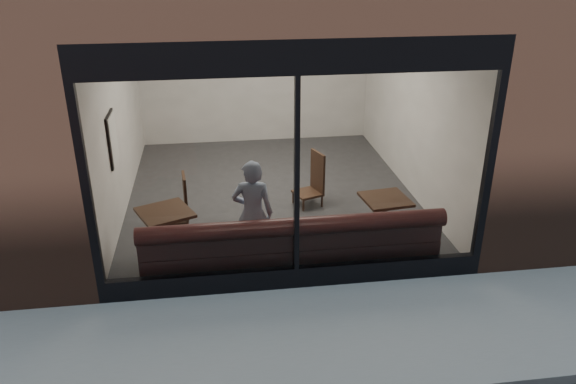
{
  "coord_description": "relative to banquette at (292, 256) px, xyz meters",
  "views": [
    {
      "loc": [
        -0.96,
        -4.1,
        4.18
      ],
      "look_at": [
        -0.06,
        2.4,
        1.22
      ],
      "focal_mm": 35.0,
      "sensor_mm": 36.0,
      "label": 1
    }
  ],
  "objects": [
    {
      "name": "sidewalk_near",
      "position": [
        0.0,
        -1.45,
        -0.22
      ],
      "size": [
        40.0,
        2.0,
        0.01
      ],
      "primitive_type": "cube",
      "color": "gray",
      "rests_on": "ground"
    },
    {
      "name": "host_building_pier_left",
      "position": [
        -3.75,
        5.55,
        1.38
      ],
      "size": [
        2.5,
        12.0,
        3.2
      ],
      "primitive_type": "cube",
      "color": "brown",
      "rests_on": "ground"
    },
    {
      "name": "host_building_pier_right",
      "position": [
        3.75,
        5.55,
        1.38
      ],
      "size": [
        2.5,
        12.0,
        3.2
      ],
      "primitive_type": "cube",
      "color": "brown",
      "rests_on": "ground"
    },
    {
      "name": "host_building_backfill",
      "position": [
        0.0,
        8.55,
        1.38
      ],
      "size": [
        5.0,
        6.0,
        3.2
      ],
      "primitive_type": "cube",
      "color": "brown",
      "rests_on": "ground"
    },
    {
      "name": "cafe_floor",
      "position": [
        0.0,
        2.55,
        -0.21
      ],
      "size": [
        6.0,
        6.0,
        0.0
      ],
      "primitive_type": "plane",
      "color": "#2D2D30",
      "rests_on": "ground"
    },
    {
      "name": "cafe_ceiling",
      "position": [
        0.0,
        2.55,
        2.97
      ],
      "size": [
        6.0,
        6.0,
        0.0
      ],
      "primitive_type": "plane",
      "rotation": [
        3.14,
        0.0,
        0.0
      ],
      "color": "white",
      "rests_on": "host_building_upper"
    },
    {
      "name": "cafe_wall_back",
      "position": [
        0.0,
        5.54,
        1.37
      ],
      "size": [
        5.0,
        0.0,
        5.0
      ],
      "primitive_type": "plane",
      "rotation": [
        1.57,
        0.0,
        0.0
      ],
      "color": "silver",
      "rests_on": "ground"
    },
    {
      "name": "cafe_wall_left",
      "position": [
        -2.49,
        2.55,
        1.37
      ],
      "size": [
        0.0,
        6.0,
        6.0
      ],
      "primitive_type": "plane",
      "rotation": [
        1.57,
        0.0,
        1.57
      ],
      "color": "silver",
      "rests_on": "ground"
    },
    {
      "name": "cafe_wall_right",
      "position": [
        2.49,
        2.55,
        1.37
      ],
      "size": [
        0.0,
        6.0,
        6.0
      ],
      "primitive_type": "plane",
      "rotation": [
        1.57,
        0.0,
        -1.57
      ],
      "color": "silver",
      "rests_on": "ground"
    },
    {
      "name": "storefront_kick",
      "position": [
        0.0,
        -0.4,
        -0.08
      ],
      "size": [
        5.0,
        0.1,
        0.3
      ],
      "primitive_type": "cube",
      "color": "black",
      "rests_on": "ground"
    },
    {
      "name": "storefront_header",
      "position": [
        0.0,
        -0.4,
        2.77
      ],
      "size": [
        5.0,
        0.1,
        0.4
      ],
      "primitive_type": "cube",
      "color": "black",
      "rests_on": "host_building_upper"
    },
    {
      "name": "storefront_mullion",
      "position": [
        0.0,
        -0.4,
        1.32
      ],
      "size": [
        0.06,
        0.1,
        2.5
      ],
      "primitive_type": "cube",
      "color": "black",
      "rests_on": "storefront_kick"
    },
    {
      "name": "storefront_glass",
      "position": [
        0.0,
        -0.43,
        1.33
      ],
      "size": [
        4.8,
        0.0,
        4.8
      ],
      "primitive_type": "plane",
      "rotation": [
        1.57,
        0.0,
        0.0
      ],
      "color": "white",
      "rests_on": "storefront_kick"
    },
    {
      "name": "banquette",
      "position": [
        0.0,
        0.0,
        0.0
      ],
      "size": [
        4.0,
        0.55,
        0.45
      ],
      "primitive_type": "cube",
      "color": "#371514",
      "rests_on": "cafe_floor"
    },
    {
      "name": "person",
      "position": [
        -0.5,
        0.28,
        0.55
      ],
      "size": [
        0.62,
        0.45,
        1.55
      ],
      "primitive_type": "imported",
      "rotation": [
        0.0,
        0.0,
        2.98
      ],
      "color": "#8D9DBC",
      "rests_on": "cafe_floor"
    },
    {
      "name": "cafe_table_left",
      "position": [
        -1.69,
        0.55,
        0.52
      ],
      "size": [
        0.89,
        0.89,
        0.04
      ],
      "primitive_type": "cube",
      "rotation": [
        0.0,
        0.0,
        0.41
      ],
      "color": "#322113",
      "rests_on": "cafe_floor"
    },
    {
      "name": "cafe_table_right",
      "position": [
        1.46,
        0.55,
        0.52
      ],
      "size": [
        0.71,
        0.71,
        0.04
      ],
      "primitive_type": "cube",
      "rotation": [
        0.0,
        0.0,
        0.12
      ],
      "color": "#322113",
      "rests_on": "cafe_floor"
    },
    {
      "name": "cafe_chair_left",
      "position": [
        -1.63,
        1.35,
        0.01
      ],
      "size": [
        0.44,
        0.44,
        0.04
      ],
      "primitive_type": "cube",
      "rotation": [
        0.0,
        0.0,
        3.24
      ],
      "color": "#322113",
      "rests_on": "cafe_floor"
    },
    {
      "name": "cafe_chair_right",
      "position": [
        0.57,
        2.01,
        0.01
      ],
      "size": [
        0.54,
        0.54,
        0.04
      ],
      "primitive_type": "cube",
      "rotation": [
        0.0,
        0.0,
        3.48
      ],
      "color": "#322113",
      "rests_on": "cafe_floor"
    },
    {
      "name": "wall_poster",
      "position": [
        -2.45,
        1.68,
        1.24
      ],
      "size": [
        0.02,
        0.55,
        0.73
      ],
      "primitive_type": "cube",
      "color": "white",
      "rests_on": "cafe_wall_left"
    }
  ]
}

